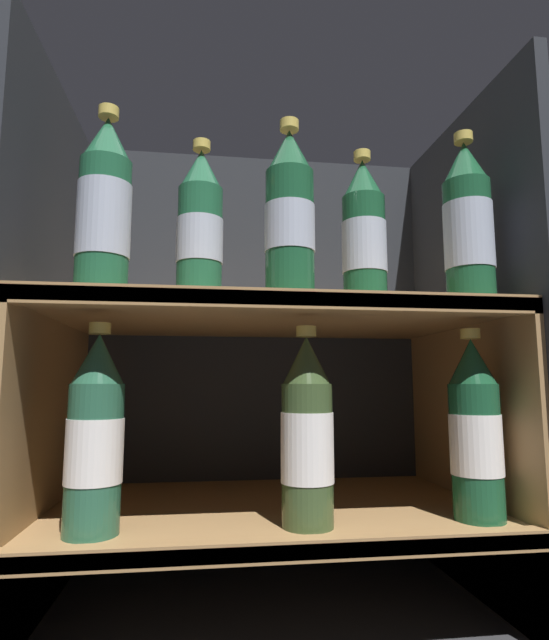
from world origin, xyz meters
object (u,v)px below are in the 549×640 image
object	(u,v)px
bottle_lower_front_1	(307,435)
bottle_upper_front_0	(104,210)
bottle_lower_front_2	(475,432)
bottle_upper_front_2	(468,227)
bottle_upper_back_0	(200,231)
bottle_upper_back_1	(364,238)
bottle_lower_front_0	(95,437)
bottle_upper_front_1	(290,218)

from	to	relation	value
bottle_lower_front_1	bottle_upper_front_0	bearing A→B (deg)	180.00
bottle_lower_front_2	bottle_upper_front_2	bearing A→B (deg)	0.00
bottle_upper_front_2	bottle_upper_back_0	xyz separation A→B (m)	(-0.39, 0.08, 0.00)
bottle_upper_front_2	bottle_upper_back_1	distance (m)	0.15
bottle_upper_front_2	bottle_upper_back_0	bearing A→B (deg)	168.69
bottle_upper_back_1	bottle_upper_front_0	bearing A→B (deg)	-168.46
bottle_upper_back_0	bottle_lower_front_1	xyz separation A→B (m)	(0.15, -0.08, -0.30)
bottle_upper_back_1	bottle_upper_front_2	bearing A→B (deg)	-30.48
bottle_lower_front_1	bottle_lower_front_2	distance (m)	0.24
bottle_lower_front_1	bottle_lower_front_2	world-z (taller)	same
bottle_upper_front_2	bottle_lower_front_0	bearing A→B (deg)	180.00
bottle_lower_front_0	bottle_lower_front_2	xyz separation A→B (m)	(0.51, 0.00, -0.00)
bottle_upper_front_0	bottle_upper_front_2	xyz separation A→B (m)	(0.52, 0.00, 0.00)
bottle_upper_front_2	bottle_lower_front_0	distance (m)	0.59
bottle_lower_front_0	bottle_lower_front_2	distance (m)	0.51
bottle_upper_front_1	bottle_lower_front_0	bearing A→B (deg)	180.00
bottle_upper_back_0	bottle_lower_front_0	xyz separation A→B (m)	(-0.12, -0.08, -0.30)
bottle_upper_front_1	bottle_lower_front_0	size ratio (longest dim) A/B	1.00
bottle_upper_back_1	bottle_lower_front_1	world-z (taller)	bottle_upper_back_1
bottle_upper_front_1	bottle_upper_back_1	distance (m)	0.15
bottle_upper_front_2	bottle_lower_front_1	size ratio (longest dim) A/B	1.00
bottle_upper_front_1	bottle_upper_back_0	distance (m)	0.15
bottle_upper_front_0	bottle_upper_front_2	distance (m)	0.52
bottle_upper_back_1	bottle_lower_front_2	xyz separation A→B (m)	(0.13, -0.08, -0.30)
bottle_lower_front_0	bottle_lower_front_1	world-z (taller)	same
bottle_upper_front_0	bottle_lower_front_1	size ratio (longest dim) A/B	1.00
bottle_upper_front_0	bottle_upper_front_1	size ratio (longest dim) A/B	1.00
bottle_upper_front_2	bottle_lower_front_2	bearing A→B (deg)	180.00
bottle_upper_front_1	bottle_upper_back_1	bearing A→B (deg)	30.48
bottle_upper_front_2	bottle_upper_back_0	distance (m)	0.40
bottle_upper_front_0	bottle_upper_back_0	world-z (taller)	same
bottle_upper_front_0	bottle_lower_front_1	distance (m)	0.40
bottle_upper_front_1	bottle_upper_back_0	xyz separation A→B (m)	(-0.13, 0.08, -0.00)
bottle_upper_back_0	bottle_lower_front_2	size ratio (longest dim) A/B	1.00
bottle_upper_back_1	bottle_lower_front_0	bearing A→B (deg)	-168.41
bottle_upper_front_2	bottle_lower_front_0	xyz separation A→B (m)	(-0.51, 0.00, -0.30)
bottle_lower_front_1	bottle_lower_front_2	bearing A→B (deg)	0.00
bottle_upper_front_1	bottle_lower_front_2	bearing A→B (deg)	0.00
bottle_upper_front_1	bottle_lower_front_0	world-z (taller)	bottle_upper_front_1
bottle_upper_front_0	bottle_upper_back_1	size ratio (longest dim) A/B	1.00
bottle_upper_front_0	bottle_upper_back_0	distance (m)	0.15
bottle_lower_front_1	bottle_upper_front_1	bearing A→B (deg)	180.00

